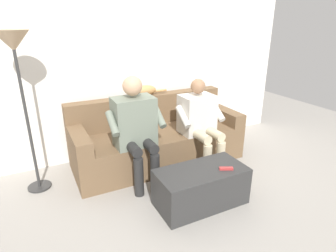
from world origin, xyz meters
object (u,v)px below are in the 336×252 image
Objects in this scene: couch at (157,140)px; cat_on_backrest at (143,90)px; person_right_seated at (136,125)px; coffee_table at (201,187)px; person_left_seated at (200,119)px; remote_red at (226,169)px; floor_lamp at (15,56)px.

cat_on_backrest is (0.06, -0.27, 0.58)m from couch.
coffee_table is at bearing 120.15° from person_right_seated.
person_left_seated reaches higher than coffee_table.
person_left_seated reaches higher than cat_on_backrest.
cat_on_backrest is at bearing -118.97° from person_right_seated.
couch is 1.15m from remote_red.
person_right_seated reaches higher than remote_red.
person_right_seated is (0.40, 0.34, 0.38)m from couch.
couch is 15.97× the size of remote_red.
couch is at bearing -42.09° from person_left_seated.
coffee_table is at bearing 92.61° from cat_on_backrest.
person_left_seated is 0.81m from cat_on_backrest.
couch is at bearing -139.09° from person_right_seated.
coffee_table is 6.70× the size of remote_red.
cat_on_backrest is at bearing -87.39° from coffee_table.
person_right_seated is (0.40, -0.68, 0.48)m from coffee_table.
person_right_seated is 1.03m from remote_red.
couch reaches higher than remote_red.
cat_on_backrest is at bearing -77.54° from couch.
cat_on_backrest is at bearing -53.90° from person_left_seated.
coffee_table is 0.54× the size of floor_lamp.
couch is at bearing -179.57° from floor_lamp.
coffee_table is at bearing 59.32° from person_left_seated.
floor_lamp is (1.80, -0.35, 0.79)m from person_left_seated.
floor_lamp is (1.40, 0.01, 1.11)m from couch.
remote_red is 2.21m from floor_lamp.
coffee_table is 1.68× the size of cat_on_backrest.
floor_lamp is at bearing 171.37° from remote_red.
coffee_table is 0.81× the size of person_left_seated.
person_right_seated reaches higher than person_left_seated.
couch is 2.38× the size of coffee_table.
floor_lamp is at bearing -35.87° from coffee_table.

